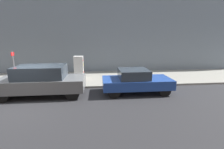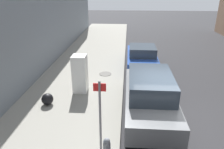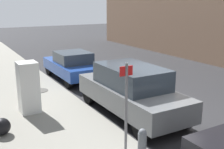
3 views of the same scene
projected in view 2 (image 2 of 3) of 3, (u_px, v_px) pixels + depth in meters
The scene contains 9 objects.
ground_plane at pixel (166, 124), 8.29m from camera, with size 80.00×80.00×0.00m, color #28282B.
sidewalk_slab at pixel (62, 118), 8.53m from camera, with size 4.67×44.00×0.13m, color gray.
discarded_refrigerator at pixel (80, 74), 10.26m from camera, with size 0.65×0.70×1.79m.
manhole_cover at pixel (105, 74), 12.59m from camera, with size 0.70×0.70×0.02m, color #47443F.
street_sign_post at pixel (100, 113), 6.32m from camera, with size 0.36×0.07×2.34m.
fire_hydrant at pixel (107, 149), 6.29m from camera, with size 0.22×0.22×0.75m.
trash_bag at pixel (47, 99), 9.30m from camera, with size 0.50×0.50×0.50m, color black.
parked_suv_gray at pixel (150, 95), 8.51m from camera, with size 1.86×4.80×1.76m.
parked_hatchback_blue at pixel (142, 57), 13.62m from camera, with size 1.80×4.12×1.45m.
Camera 2 is at (-1.56, -7.08, 4.89)m, focal length 35.00 mm.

